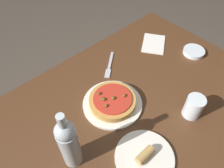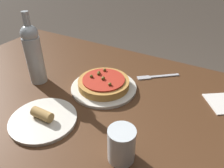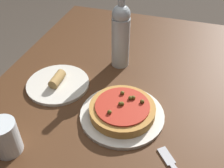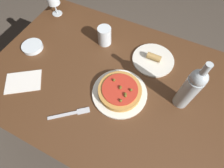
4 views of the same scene
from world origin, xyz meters
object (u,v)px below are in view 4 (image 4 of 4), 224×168
object	(u,v)px
dinner_plate	(120,93)
pizza	(120,91)
wine_bottle	(190,88)
side_bowl	(32,47)
fork	(72,113)
side_plate	(153,59)
dining_table	(127,94)
water_cup	(104,36)

from	to	relation	value
dinner_plate	pizza	size ratio (longest dim) A/B	1.29
wine_bottle	side_bowl	size ratio (longest dim) A/B	2.56
fork	side_plate	distance (m)	0.51
side_plate	dining_table	bearing A→B (deg)	74.37
pizza	side_plate	bearing A→B (deg)	-106.45
dining_table	pizza	xyz separation A→B (m)	(0.02, 0.06, 0.12)
dinner_plate	wine_bottle	distance (m)	0.32
dinner_plate	fork	world-z (taller)	dinner_plate
wine_bottle	side_plate	bearing A→B (deg)	-41.96
dining_table	side_plate	xyz separation A→B (m)	(-0.06, -0.21, 0.10)
side_bowl	side_plate	size ratio (longest dim) A/B	0.52
dinner_plate	side_bowl	xyz separation A→B (m)	(0.57, -0.05, 0.01)
side_bowl	side_plate	world-z (taller)	side_plate
side_plate	side_bowl	bearing A→B (deg)	18.65
wine_bottle	fork	world-z (taller)	wine_bottle
dinner_plate	pizza	world-z (taller)	pizza
pizza	dinner_plate	bearing A→B (deg)	-24.60
wine_bottle	side_bowl	distance (m)	0.85
pizza	water_cup	size ratio (longest dim) A/B	1.98
pizza	dining_table	bearing A→B (deg)	-109.46
dining_table	water_cup	world-z (taller)	water_cup
wine_bottle	side_plate	distance (m)	0.29
dining_table	pizza	bearing A→B (deg)	70.54
pizza	water_cup	world-z (taller)	water_cup
water_cup	side_bowl	size ratio (longest dim) A/B	0.90
wine_bottle	side_bowl	world-z (taller)	wine_bottle
water_cup	dinner_plate	bearing A→B (deg)	129.49
pizza	side_bowl	distance (m)	0.57
dining_table	dinner_plate	distance (m)	0.11
fork	side_plate	size ratio (longest dim) A/B	0.72
pizza	wine_bottle	world-z (taller)	wine_bottle
side_bowl	side_plate	bearing A→B (deg)	-161.35
pizza	side_plate	world-z (taller)	pizza
wine_bottle	side_bowl	xyz separation A→B (m)	(0.84, 0.04, -0.12)
dinner_plate	water_cup	size ratio (longest dim) A/B	2.55
dinner_plate	wine_bottle	world-z (taller)	wine_bottle
wine_bottle	side_plate	xyz separation A→B (m)	(0.20, -0.18, -0.12)
dinner_plate	side_bowl	world-z (taller)	side_bowl
dinner_plate	dining_table	bearing A→B (deg)	-109.67
wine_bottle	fork	bearing A→B (deg)	32.87
pizza	water_cup	xyz separation A→B (m)	(0.22, -0.27, 0.02)
water_cup	side_plate	size ratio (longest dim) A/B	0.47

